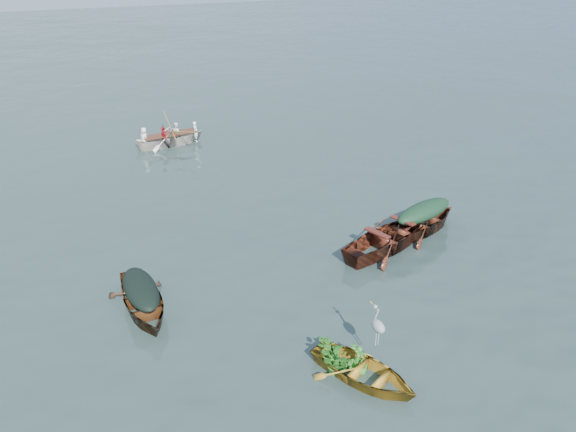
# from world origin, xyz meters

# --- Properties ---
(ground) EXTENTS (140.00, 140.00, 0.00)m
(ground) POSITION_xyz_m (0.00, 0.00, 0.00)
(ground) COLOR #2C3E3B
(ground) RESTS_ON ground
(yellow_dinghy) EXTENTS (2.48, 3.18, 0.77)m
(yellow_dinghy) POSITION_xyz_m (-2.12, -4.23, 0.00)
(yellow_dinghy) COLOR #B87F23
(yellow_dinghy) RESTS_ON ground
(dark_covered_boat) EXTENTS (1.51, 3.70, 0.91)m
(dark_covered_boat) POSITION_xyz_m (-5.76, -0.04, 0.00)
(dark_covered_boat) COLOR #522B13
(dark_covered_boat) RESTS_ON ground
(green_tarp_boat) EXTENTS (4.40, 2.48, 0.97)m
(green_tarp_boat) POSITION_xyz_m (2.79, 0.63, 0.00)
(green_tarp_boat) COLOR #461C10
(green_tarp_boat) RESTS_ON ground
(open_wooden_boat) EXTENTS (4.98, 2.92, 1.14)m
(open_wooden_boat) POSITION_xyz_m (1.32, 0.18, 0.00)
(open_wooden_boat) COLOR #592616
(open_wooden_boat) RESTS_ON ground
(rowed_boat) EXTENTS (4.30, 1.80, 0.99)m
(rowed_boat) POSITION_xyz_m (-2.38, 11.70, 0.00)
(rowed_boat) COLOR white
(rowed_boat) RESTS_ON ground
(dark_tarp_cover) EXTENTS (0.83, 2.04, 0.40)m
(dark_tarp_cover) POSITION_xyz_m (-5.76, -0.04, 0.65)
(dark_tarp_cover) COLOR black
(dark_tarp_cover) RESTS_ON dark_covered_boat
(green_tarp_cover) EXTENTS (2.42, 1.36, 0.52)m
(green_tarp_cover) POSITION_xyz_m (2.79, 0.63, 0.74)
(green_tarp_cover) COLOR #14311F
(green_tarp_cover) RESTS_ON green_tarp_boat
(thwart_benches) EXTENTS (2.54, 1.60, 0.04)m
(thwart_benches) POSITION_xyz_m (1.32, 0.18, 0.59)
(thwart_benches) COLOR #451810
(thwart_benches) RESTS_ON open_wooden_boat
(heron) EXTENTS (0.43, 0.48, 0.92)m
(heron) POSITION_xyz_m (-1.66, -3.93, 0.85)
(heron) COLOR #9FA3A8
(heron) RESTS_ON yellow_dinghy
(dinghy_weeds) EXTENTS (1.04, 1.12, 0.60)m
(dinghy_weeds) POSITION_xyz_m (-2.35, -3.73, 0.69)
(dinghy_weeds) COLOR #20651A
(dinghy_weeds) RESTS_ON yellow_dinghy
(rowers) EXTENTS (3.05, 1.51, 0.76)m
(rowers) POSITION_xyz_m (-2.38, 11.70, 0.87)
(rowers) COLOR white
(rowers) RESTS_ON rowed_boat
(oars) EXTENTS (0.94, 2.66, 0.06)m
(oars) POSITION_xyz_m (-2.38, 11.70, 0.52)
(oars) COLOR olive
(oars) RESTS_ON rowed_boat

